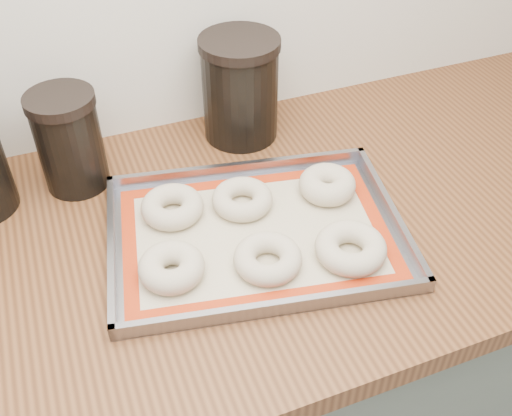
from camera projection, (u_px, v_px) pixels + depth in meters
name	position (u px, v px, depth m)	size (l,w,h in m)	color
cabinet	(204.00, 396.00, 1.27)	(3.00, 0.65, 0.86)	#576055
countertop	(188.00, 245.00, 0.97)	(3.06, 0.68, 0.04)	brown
baking_tray	(256.00, 233.00, 0.95)	(0.51, 0.41, 0.03)	gray
baking_mat	(256.00, 234.00, 0.95)	(0.47, 0.36, 0.00)	#C6B793
bagel_front_left	(172.00, 267.00, 0.87)	(0.10, 0.10, 0.04)	beige
bagel_front_mid	(268.00, 258.00, 0.89)	(0.10, 0.10, 0.03)	beige
bagel_front_right	(351.00, 248.00, 0.90)	(0.11, 0.11, 0.04)	beige
bagel_back_left	(172.00, 207.00, 0.98)	(0.10, 0.10, 0.04)	beige
bagel_back_mid	(242.00, 199.00, 0.99)	(0.10, 0.10, 0.03)	beige
bagel_back_right	(327.00, 185.00, 1.01)	(0.10, 0.10, 0.04)	beige
canister_mid	(69.00, 141.00, 1.00)	(0.11, 0.11, 0.18)	black
canister_right	(240.00, 88.00, 1.11)	(0.15, 0.15, 0.20)	black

